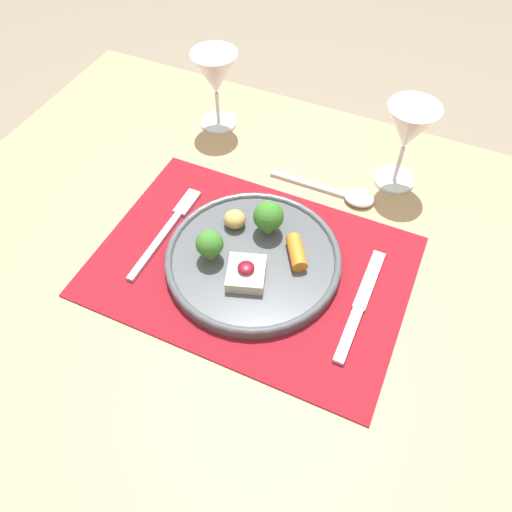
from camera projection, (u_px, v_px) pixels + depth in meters
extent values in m
plane|color=gray|center=(253.00, 425.00, 1.40)|extent=(8.00, 8.00, 0.00)
cube|color=tan|center=(252.00, 272.00, 0.82)|extent=(1.18, 0.91, 0.03)
cylinder|color=tan|center=(146.00, 191.00, 1.46)|extent=(0.06, 0.06, 0.72)
cube|color=maroon|center=(252.00, 266.00, 0.81)|extent=(0.50, 0.35, 0.00)
cylinder|color=#4C5156|center=(256.00, 261.00, 0.80)|extent=(0.28, 0.28, 0.02)
torus|color=#4C5156|center=(256.00, 258.00, 0.80)|extent=(0.28, 0.28, 0.01)
cube|color=beige|center=(246.00, 273.00, 0.76)|extent=(0.07, 0.08, 0.02)
ellipsoid|color=maroon|center=(246.00, 267.00, 0.75)|extent=(0.03, 0.03, 0.01)
cylinder|color=#84B256|center=(211.00, 253.00, 0.79)|extent=(0.01, 0.01, 0.02)
sphere|color=#387A28|center=(210.00, 244.00, 0.77)|extent=(0.04, 0.04, 0.04)
cylinder|color=#84B256|center=(268.00, 227.00, 0.82)|extent=(0.01, 0.01, 0.02)
sphere|color=#387A28|center=(269.00, 216.00, 0.80)|extent=(0.05, 0.05, 0.05)
cylinder|color=orange|center=(297.00, 252.00, 0.79)|extent=(0.05, 0.06, 0.02)
ellipsoid|color=tan|center=(235.00, 219.00, 0.83)|extent=(0.04, 0.04, 0.03)
cube|color=silver|center=(155.00, 245.00, 0.83)|extent=(0.01, 0.16, 0.01)
cube|color=silver|center=(187.00, 202.00, 0.89)|extent=(0.02, 0.06, 0.01)
cube|color=silver|center=(348.00, 335.00, 0.72)|extent=(0.02, 0.10, 0.01)
cube|color=silver|center=(369.00, 280.00, 0.78)|extent=(0.02, 0.12, 0.00)
cube|color=silver|center=(308.00, 184.00, 0.92)|extent=(0.15, 0.01, 0.01)
ellipsoid|color=silver|center=(359.00, 198.00, 0.89)|extent=(0.05, 0.04, 0.02)
cylinder|color=white|center=(394.00, 180.00, 0.93)|extent=(0.07, 0.07, 0.01)
cylinder|color=white|center=(399.00, 164.00, 0.90)|extent=(0.01, 0.01, 0.07)
cone|color=white|center=(409.00, 128.00, 0.83)|extent=(0.09, 0.09, 0.08)
cylinder|color=white|center=(219.00, 123.00, 1.03)|extent=(0.07, 0.07, 0.01)
cylinder|color=white|center=(218.00, 108.00, 1.00)|extent=(0.01, 0.01, 0.07)
cone|color=white|center=(215.00, 74.00, 0.94)|extent=(0.09, 0.09, 0.08)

